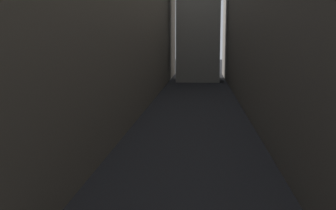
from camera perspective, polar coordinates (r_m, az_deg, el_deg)
ground_plane at (r=41.84m, az=3.57°, el=-1.67°), size 264.00×264.00×0.00m
building_block_left at (r=44.86m, az=-10.87°, el=13.25°), size 11.08×108.00×22.38m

